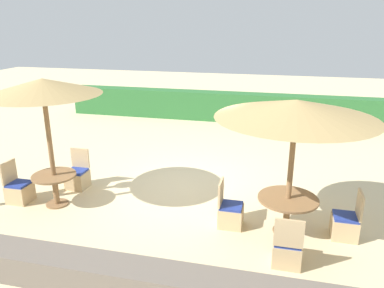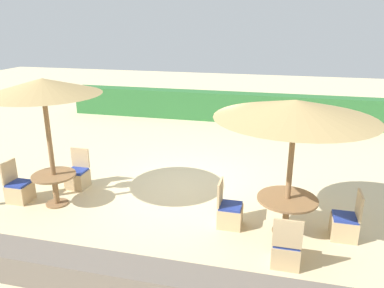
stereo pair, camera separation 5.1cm
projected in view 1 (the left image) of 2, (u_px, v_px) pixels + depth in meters
name	position (u px, v px, depth m)	size (l,w,h in m)	color
ground_plane	(186.00, 187.00, 9.07)	(40.00, 40.00, 0.00)	beige
hedge_row	(227.00, 107.00, 14.85)	(13.00, 0.70, 1.13)	#2D6B33
stone_border	(122.00, 278.00, 5.50)	(10.00, 0.56, 0.49)	#6B6056
parasol_front_right	(296.00, 109.00, 6.41)	(2.82, 2.82, 2.56)	olive
round_table_front_right	(288.00, 205.00, 6.98)	(1.12, 1.12, 0.71)	olive
patio_chair_front_right_south	(287.00, 250.00, 6.13)	(0.46, 0.46, 0.93)	tan
patio_chair_front_right_east	(346.00, 225.00, 6.90)	(0.46, 0.46, 0.93)	tan
patio_chair_front_right_west	(230.00, 213.00, 7.30)	(0.46, 0.46, 0.93)	tan
parasol_front_left	(43.00, 87.00, 7.39)	(2.32, 2.32, 2.76)	olive
round_table_front_left	(55.00, 182.00, 8.04)	(0.92, 0.92, 0.71)	olive
patio_chair_front_left_north	(78.00, 177.00, 8.97)	(0.46, 0.46, 0.93)	tan
patio_chair_front_left_west	(19.00, 190.00, 8.27)	(0.46, 0.46, 0.93)	tan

